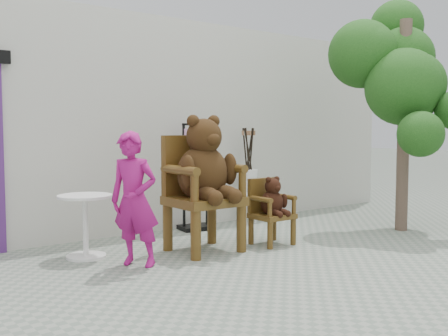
% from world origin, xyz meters
% --- Properties ---
extents(ground_plane, '(60.00, 60.00, 0.00)m').
position_xyz_m(ground_plane, '(0.00, 0.00, 0.00)').
color(ground_plane, gray).
rests_on(ground_plane, ground).
extents(back_wall, '(9.00, 1.00, 3.00)m').
position_xyz_m(back_wall, '(0.00, 3.10, 1.50)').
color(back_wall, beige).
rests_on(back_wall, ground).
extents(chair_big, '(0.78, 0.84, 1.60)m').
position_xyz_m(chair_big, '(-0.54, 1.22, 0.91)').
color(chair_big, '#422C0E').
rests_on(chair_big, ground).
extents(chair_small, '(0.47, 0.46, 0.85)m').
position_xyz_m(chair_small, '(0.34, 0.99, 0.50)').
color(chair_small, '#422C0E').
rests_on(chair_small, ground).
extents(person, '(0.57, 0.61, 1.41)m').
position_xyz_m(person, '(-1.54, 1.01, 0.70)').
color(person, '#A0136C').
rests_on(person, ground).
extents(cafe_table, '(0.60, 0.60, 0.70)m').
position_xyz_m(cafe_table, '(-1.77, 1.74, 0.44)').
color(cafe_table, white).
rests_on(cafe_table, ground).
extents(display_stand, '(0.50, 0.42, 1.51)m').
position_xyz_m(display_stand, '(0.14, 2.35, 0.58)').
color(display_stand, black).
rests_on(display_stand, ground).
extents(stool_bucket, '(0.32, 0.32, 1.46)m').
position_xyz_m(stool_bucket, '(1.11, 2.35, 0.64)').
color(stool_bucket, white).
rests_on(stool_bucket, ground).
extents(tree, '(1.70, 1.89, 3.36)m').
position_xyz_m(tree, '(2.44, 0.68, 2.27)').
color(tree, '#413127').
rests_on(tree, ground).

